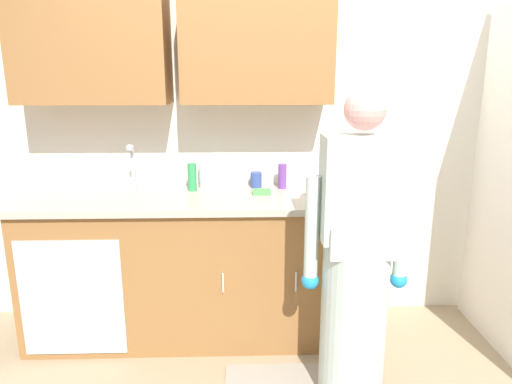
# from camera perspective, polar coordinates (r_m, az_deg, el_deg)

# --- Properties ---
(kitchen_wall_with_uppers) EXTENTS (4.80, 0.44, 2.70)m
(kitchen_wall_with_uppers) POSITION_cam_1_polar(r_m,az_deg,el_deg) (3.15, -1.56, 10.44)
(kitchen_wall_with_uppers) COLOR silver
(kitchen_wall_with_uppers) RESTS_ON ground
(counter_cabinet) EXTENTS (1.90, 0.62, 0.90)m
(counter_cabinet) POSITION_cam_1_polar(r_m,az_deg,el_deg) (3.13, -9.14, -9.20)
(counter_cabinet) COLOR brown
(counter_cabinet) RESTS_ON ground
(countertop) EXTENTS (1.96, 0.66, 0.04)m
(countertop) POSITION_cam_1_polar(r_m,az_deg,el_deg) (2.97, -9.43, -0.85)
(countertop) COLOR #A8A093
(countertop) RESTS_ON counter_cabinet
(sink) EXTENTS (0.50, 0.36, 0.35)m
(sink) POSITION_cam_1_polar(r_m,az_deg,el_deg) (3.02, -14.35, -0.74)
(sink) COLOR #B7BABF
(sink) RESTS_ON counter_cabinet
(person_at_sink) EXTENTS (0.55, 0.34, 1.62)m
(person_at_sink) POSITION_cam_1_polar(r_m,az_deg,el_deg) (2.48, 12.00, -9.70)
(person_at_sink) COLOR white
(person_at_sink) RESTS_ON ground
(bottle_dish_liquid) EXTENTS (0.06, 0.06, 0.18)m
(bottle_dish_liquid) POSITION_cam_1_polar(r_m,az_deg,el_deg) (3.07, -7.74, 1.80)
(bottle_dish_liquid) COLOR #2D8C4C
(bottle_dish_liquid) RESTS_ON countertop
(bottle_cleaner_spray) EXTENTS (0.08, 0.08, 0.17)m
(bottle_cleaner_spray) POSITION_cam_1_polar(r_m,az_deg,el_deg) (3.16, -6.23, 2.08)
(bottle_cleaner_spray) COLOR silver
(bottle_cleaner_spray) RESTS_ON countertop
(bottle_water_short) EXTENTS (0.06, 0.06, 0.16)m
(bottle_water_short) POSITION_cam_1_polar(r_m,az_deg,el_deg) (3.11, 3.21, 1.93)
(bottle_water_short) COLOR #66388C
(bottle_water_short) RESTS_ON countertop
(cup_by_sink) EXTENTS (0.08, 0.08, 0.10)m
(cup_by_sink) POSITION_cam_1_polar(r_m,az_deg,el_deg) (3.14, 0.01, 1.50)
(cup_by_sink) COLOR #33478C
(cup_by_sink) RESTS_ON countertop
(knife_on_counter) EXTENTS (0.21, 0.16, 0.01)m
(knife_on_counter) POSITION_cam_1_polar(r_m,az_deg,el_deg) (3.09, -20.01, -0.52)
(knife_on_counter) COLOR silver
(knife_on_counter) RESTS_ON countertop
(sponge) EXTENTS (0.11, 0.07, 0.03)m
(sponge) POSITION_cam_1_polar(r_m,az_deg,el_deg) (2.96, 0.69, -0.02)
(sponge) COLOR #4CBF4C
(sponge) RESTS_ON countertop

